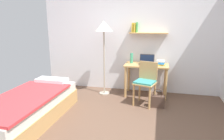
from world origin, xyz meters
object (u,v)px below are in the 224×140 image
bed (29,108)px  desk_chair (146,81)px  handbag (157,101)px  standing_lamp (104,30)px  book_stack (161,63)px  laptop (147,62)px  water_bottle (132,58)px  desk (146,71)px

bed → desk_chair: (1.85, 1.22, 0.25)m
handbag → standing_lamp: bearing=157.7°
book_stack → handbag: book_stack is taller
standing_lamp → book_stack: standing_lamp is taller
bed → laptop: 2.57m
desk_chair → book_stack: bearing=61.9°
standing_lamp → laptop: 1.18m
bed → laptop: laptop is taller
desk_chair → standing_lamp: size_ratio=0.52×
standing_lamp → handbag: standing_lamp is taller
water_bottle → handbag: bearing=-47.0°
desk → desk_chair: bearing=-86.8°
desk_chair → handbag: desk_chair is taller
desk → book_stack: book_stack is taller
bed → book_stack: book_stack is taller
bed → desk: (1.82, 1.72, 0.34)m
laptop → handbag: size_ratio=0.86×
bed → desk: 2.53m
laptop → handbag: (0.28, -0.63, -0.65)m
desk_chair → laptop: laptop is taller
water_bottle → book_stack: (0.65, -0.03, -0.07)m
desk → standing_lamp: 1.30m
desk → bed: bearing=-136.6°
bed → desk: bearing=43.4°
desk_chair → handbag: bearing=-26.0°
bed → handbag: bearing=27.6°
desk → standing_lamp: bearing=-172.9°
laptop → water_bottle: water_bottle is taller
book_stack → desk_chair: bearing=-118.1°
desk_chair → standing_lamp: standing_lamp is taller
desk → laptop: size_ratio=2.91×
standing_lamp → water_bottle: 0.88m
handbag → desk_chair: bearing=154.0°
bed → desk: desk is taller
laptop → water_bottle: bearing=174.0°
bed → handbag: size_ratio=5.35×
desk → book_stack: (0.30, 0.02, 0.19)m
bed → handbag: bed is taller
handbag → water_bottle: bearing=133.0°
handbag → book_stack: bearing=87.8°
desk → handbag: (0.28, -0.62, -0.45)m
desk → laptop: (0.00, 0.01, 0.20)m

